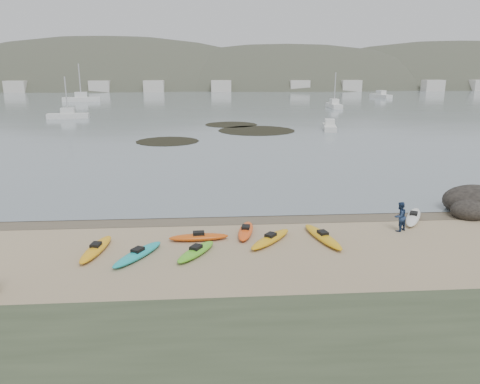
{
  "coord_description": "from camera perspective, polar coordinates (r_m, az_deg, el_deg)",
  "views": [
    {
      "loc": [
        -1.88,
        -25.58,
        8.33
      ],
      "look_at": [
        0.0,
        0.0,
        1.5
      ],
      "focal_mm": 35.0,
      "sensor_mm": 36.0,
      "label": 1
    }
  ],
  "objects": [
    {
      "name": "moored_boats",
      "position": [
        110.35,
        -2.49,
        10.85
      ],
      "size": [
        88.45,
        76.91,
        1.28
      ],
      "color": "silver",
      "rests_on": "ground"
    },
    {
      "name": "wet_sand",
      "position": [
        26.68,
        0.05,
        -3.27
      ],
      "size": [
        60.0,
        60.0,
        0.0
      ],
      "primitive_type": "plane",
      "color": "brown",
      "rests_on": "ground"
    },
    {
      "name": "kayaks",
      "position": [
        23.21,
        0.62,
        -5.67
      ],
      "size": [
        18.64,
        7.79,
        0.34
      ],
      "color": "#CF5012",
      "rests_on": "ground"
    },
    {
      "name": "far_hills",
      "position": [
        224.71,
        6.48,
        8.61
      ],
      "size": [
        550.0,
        135.0,
        80.0
      ],
      "color": "#384235",
      "rests_on": "ground"
    },
    {
      "name": "far_town",
      "position": [
        170.88,
        -1.59,
        12.78
      ],
      "size": [
        199.0,
        5.0,
        4.0
      ],
      "color": "beige",
      "rests_on": "ground"
    },
    {
      "name": "water",
      "position": [
        325.69,
        -3.97,
        13.41
      ],
      "size": [
        1200.0,
        1200.0,
        0.0
      ],
      "primitive_type": "plane",
      "color": "slate",
      "rests_on": "ground"
    },
    {
      "name": "ground",
      "position": [
        26.97,
        0.0,
        -3.08
      ],
      "size": [
        600.0,
        600.0,
        0.0
      ],
      "primitive_type": "plane",
      "color": "tan",
      "rests_on": "ground"
    },
    {
      "name": "kelp_mats",
      "position": [
        63.93,
        -1.15,
        7.44
      ],
      "size": [
        20.31,
        23.56,
        0.04
      ],
      "color": "black",
      "rests_on": "water"
    },
    {
      "name": "person_east",
      "position": [
        25.89,
        18.91,
        -2.85
      ],
      "size": [
        0.97,
        0.91,
        1.58
      ],
      "primitive_type": "imported",
      "rotation": [
        0.0,
        0.0,
        3.67
      ],
      "color": "navy",
      "rests_on": "ground"
    }
  ]
}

